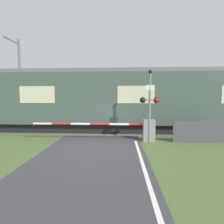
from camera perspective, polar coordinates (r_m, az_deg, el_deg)
name	(u,v)px	position (r m, az deg, el deg)	size (l,w,h in m)	color
ground_plane	(96,146)	(8.39, -5.17, -11.00)	(80.00, 80.00, 0.00)	#4C6033
track_bed	(104,130)	(12.15, -2.50, -5.84)	(36.00, 3.20, 0.13)	#666056
train	(134,100)	(11.91, 7.18, 3.76)	(21.58, 3.14, 4.03)	black
crossing_barrier	(137,129)	(9.28, 8.06, -5.52)	(6.59, 0.44, 1.12)	gray
signal_post	(150,102)	(9.00, 12.23, 3.31)	(0.98, 0.26, 3.64)	gray
catenary_pole	(20,81)	(16.07, -27.79, 8.99)	(0.20, 1.90, 6.87)	slate
roadside_fence	(199,132)	(9.82, 26.52, -5.85)	(2.56, 0.06, 1.10)	#4C4C51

